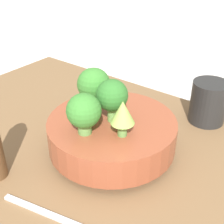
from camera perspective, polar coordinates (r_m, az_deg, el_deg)
The scene contains 9 objects.
ground_plane at distance 0.70m, azimuth -0.33°, elevation -11.00°, with size 6.00×6.00×0.00m, color silver.
table at distance 0.68m, azimuth -0.33°, elevation -9.46°, with size 1.08×0.65×0.05m.
bowl at distance 0.66m, azimuth 0.00°, elevation -3.96°, with size 0.27×0.27×0.08m.
broccoli_floret_left at distance 0.65m, azimuth -3.36°, elevation 4.89°, with size 0.07×0.07×0.09m.
broccoli_floret_center at distance 0.61m, azimuth 0.00°, elevation 2.94°, with size 0.06×0.06×0.09m.
broccoli_floret_front at distance 0.58m, azimuth -5.17°, elevation 0.06°, with size 0.07×0.07×0.08m.
romanesco_piece_near at distance 0.57m, azimuth 1.96°, elevation -0.32°, with size 0.05×0.05×0.07m.
cup at distance 0.79m, azimuth 17.23°, elevation 1.73°, with size 0.09×0.09×0.10m.
fork at distance 0.56m, azimuth -12.04°, elevation -17.59°, with size 0.17×0.04×0.01m.
Camera 1 is at (0.32, -0.41, 0.46)m, focal length 50.00 mm.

